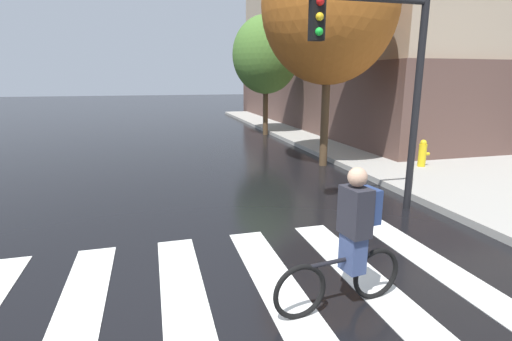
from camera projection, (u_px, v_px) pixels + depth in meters
ground_plane at (161, 312)px, 4.45m from camera, size 120.00×120.00×0.00m
crosswalk_stripes at (186, 308)px, 4.52m from camera, size 7.75×3.96×0.01m
cyclist at (351, 240)px, 4.39m from camera, size 1.70×0.39×1.69m
traffic_light_near at (382, 66)px, 7.12m from camera, size 2.47×0.28×4.20m
fire_hydrant at (423, 153)px, 11.07m from camera, size 0.33×0.22×0.78m
street_tree_near at (330, 5)px, 10.87m from camera, size 3.88×3.88×6.90m
street_tree_mid at (266, 55)px, 17.60m from camera, size 3.06×3.06×5.44m
corner_building at (437, 23)px, 22.19m from camera, size 18.18×20.22×11.61m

